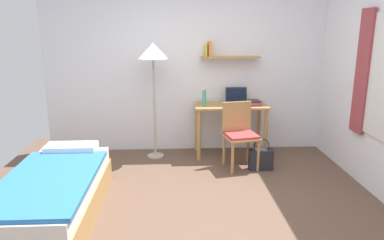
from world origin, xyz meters
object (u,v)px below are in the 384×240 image
laptop (237,99)px  book_stack (254,103)px  handbag (261,159)px  desk (231,115)px  standing_lamp (153,57)px  water_bottle (204,98)px  desk_chair (240,132)px  bed (54,196)px

laptop → book_stack: laptop is taller
book_stack → handbag: 0.88m
desk → book_stack: (0.34, -0.03, 0.19)m
standing_lamp → laptop: (1.22, 0.14, -0.64)m
standing_lamp → book_stack: bearing=0.8°
laptop → water_bottle: size_ratio=1.40×
desk_chair → water_bottle: water_bottle is taller
standing_lamp → laptop: size_ratio=5.11×
desk → water_bottle: (-0.40, -0.07, 0.27)m
water_bottle → book_stack: (0.74, 0.04, -0.08)m
desk_chair → handbag: size_ratio=2.01×
water_bottle → book_stack: size_ratio=0.92×
bed → laptop: bearing=41.3°
laptop → book_stack: 0.27m
laptop → book_stack: size_ratio=1.29×
bed → standing_lamp: bearing=61.9°
desk_chair → standing_lamp: bearing=159.5°
bed → desk_chair: (2.10, 1.30, 0.25)m
desk → handbag: desk is taller
bed → desk: bearing=41.1°
desk_chair → water_bottle: (-0.45, 0.41, 0.39)m
bed → desk_chair: bearing=31.8°
bed → book_stack: book_stack is taller
bed → laptop: 2.91m
laptop → handbag: bearing=-72.4°
desk → bed: bearing=-138.9°
standing_lamp → water_bottle: standing_lamp is taller
handbag → book_stack: bearing=88.6°
bed → desk: size_ratio=1.77×
desk_chair → book_stack: 0.62m
book_stack → handbag: book_stack is taller
standing_lamp → water_bottle: (0.72, -0.02, -0.59)m
laptop → water_bottle: bearing=-161.5°
bed → handbag: bearing=26.2°
desk_chair → handbag: desk_chair is taller
laptop → desk_chair: bearing=-94.6°
desk_chair → book_stack: size_ratio=3.50×
desk → standing_lamp: bearing=-177.6°
desk → water_bottle: water_bottle is taller
desk_chair → water_bottle: size_ratio=3.81×
desk → book_stack: book_stack is taller
bed → water_bottle: 2.46m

